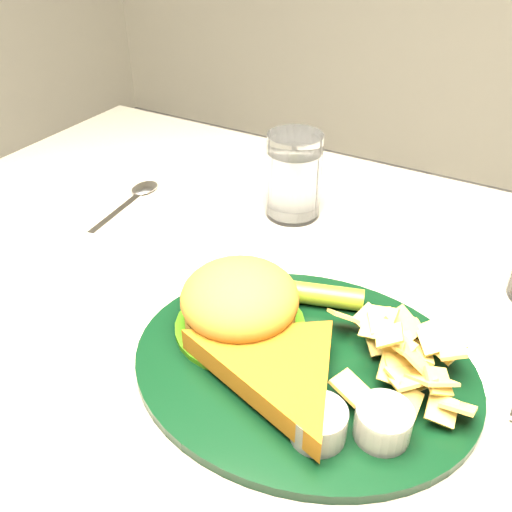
{
  "coord_description": "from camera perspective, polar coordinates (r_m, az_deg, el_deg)",
  "views": [
    {
      "loc": [
        0.24,
        -0.48,
        1.17
      ],
      "look_at": [
        -0.03,
        -0.01,
        0.8
      ],
      "focal_mm": 40.0,
      "sensor_mm": 36.0,
      "label": 1
    }
  ],
  "objects": [
    {
      "name": "table",
      "position": [
        0.95,
        2.09,
        -21.8
      ],
      "size": [
        1.2,
        0.8,
        0.75
      ],
      "primitive_type": null,
      "color": "#A09B91",
      "rests_on": "ground"
    },
    {
      "name": "dinner_plate",
      "position": [
        0.56,
        4.91,
        -8.4
      ],
      "size": [
        0.38,
        0.33,
        0.08
      ],
      "primitive_type": null,
      "rotation": [
        0.0,
        0.0,
        0.13
      ],
      "color": "black",
      "rests_on": "table"
    },
    {
      "name": "spoon",
      "position": [
        0.85,
        -13.88,
        4.31
      ],
      "size": [
        0.06,
        0.17,
        0.01
      ],
      "primitive_type": null,
      "rotation": [
        0.0,
        0.0,
        0.12
      ],
      "color": "white",
      "rests_on": "table"
    },
    {
      "name": "water_glass",
      "position": [
        0.8,
        3.81,
        8.0
      ],
      "size": [
        0.1,
        0.1,
        0.12
      ],
      "primitive_type": "cylinder",
      "rotation": [
        0.0,
        0.0,
        0.32
      ],
      "color": "white",
      "rests_on": "table"
    }
  ]
}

